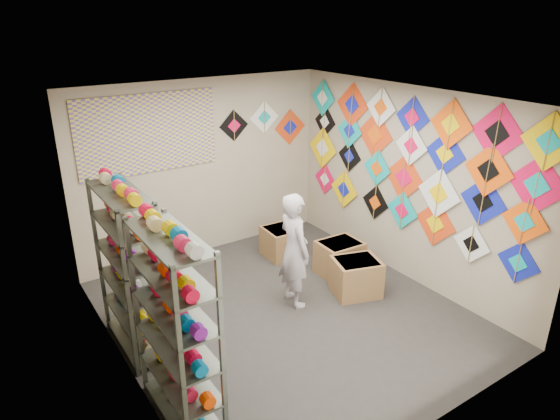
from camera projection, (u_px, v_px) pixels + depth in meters
ground at (287, 314)px, 6.35m from camera, size 4.50×4.50×0.00m
room_walls at (287, 192)px, 5.74m from camera, size 4.50×4.50×4.50m
shelf_rack_front at (176, 330)px, 4.42m from camera, size 0.40×1.10×1.90m
shelf_rack_back at (129, 271)px, 5.42m from camera, size 0.40×1.10×1.90m
string_spools at (149, 290)px, 4.88m from camera, size 0.12×2.36×0.12m
kite_wall_display at (410, 163)px, 6.71m from camera, size 0.06×4.33×2.05m
back_wall_kites at (267, 124)px, 7.96m from camera, size 1.60×0.02×0.78m
poster at (149, 134)px, 6.91m from camera, size 2.00×0.01×1.10m
shopkeeper at (294, 250)px, 6.33m from camera, size 0.61×0.45×1.53m
carton_a at (356, 277)px, 6.71m from camera, size 0.73×0.66×0.50m
carton_b at (339, 258)px, 7.24m from camera, size 0.62×0.52×0.49m
carton_c at (281, 242)px, 7.76m from camera, size 0.51×0.56×0.47m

